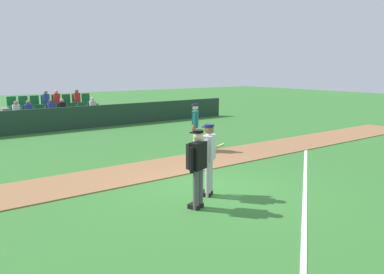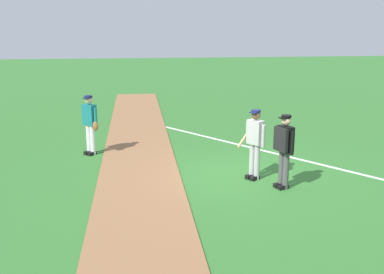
{
  "view_description": "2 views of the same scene",
  "coord_description": "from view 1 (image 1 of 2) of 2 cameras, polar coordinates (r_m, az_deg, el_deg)",
  "views": [
    {
      "loc": [
        -5.78,
        -7.0,
        3.06
      ],
      "look_at": [
        0.43,
        1.5,
        1.13
      ],
      "focal_mm": 35.31,
      "sensor_mm": 36.0,
      "label": 1
    },
    {
      "loc": [
        -11.01,
        2.72,
        3.83
      ],
      "look_at": [
        0.5,
        1.31,
        0.93
      ],
      "focal_mm": 43.17,
      "sensor_mm": 36.0,
      "label": 2
    }
  ],
  "objects": [
    {
      "name": "dugout_fence",
      "position": [
        19.75,
        -18.85,
        2.6
      ],
      "size": [
        20.0,
        0.16,
        1.15
      ],
      "primitive_type": "cube",
      "color": "#1E3828",
      "rests_on": "ground"
    },
    {
      "name": "stadium_bleachers",
      "position": [
        21.13,
        -20.03,
        2.86
      ],
      "size": [
        5.0,
        2.1,
        1.9
      ],
      "color": "slate",
      "rests_on": "ground"
    },
    {
      "name": "foul_line_chalk",
      "position": [
        11.35,
        16.74,
        -5.68
      ],
      "size": [
        9.64,
        7.31,
        0.01
      ],
      "primitive_type": "cube",
      "rotation": [
        0.0,
        0.0,
        0.65
      ],
      "color": "white",
      "rests_on": "ground"
    },
    {
      "name": "infield_dirt_path",
      "position": [
        11.69,
        -5.18,
        -4.75
      ],
      "size": [
        28.0,
        2.07,
        0.03
      ],
      "primitive_type": "cube",
      "color": "#936642",
      "rests_on": "ground"
    },
    {
      "name": "umpire_home_plate",
      "position": [
        8.2,
        0.79,
        -4.17
      ],
      "size": [
        0.56,
        0.41,
        1.76
      ],
      "color": "#4C4C4C",
      "rests_on": "ground"
    },
    {
      "name": "batter_grey_jersey",
      "position": [
        9.03,
        2.57,
        -3.02
      ],
      "size": [
        0.73,
        0.7,
        1.76
      ],
      "color": "#B2B2B2",
      "rests_on": "ground"
    },
    {
      "name": "runner_teal_jersey",
      "position": [
        13.97,
        0.46,
        1.75
      ],
      "size": [
        0.54,
        0.52,
        1.76
      ],
      "color": "white",
      "rests_on": "ground"
    },
    {
      "name": "ground_plane",
      "position": [
        9.58,
        3.23,
        -8.25
      ],
      "size": [
        80.0,
        80.0,
        0.0
      ],
      "primitive_type": "plane",
      "color": "#33702D"
    }
  ]
}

